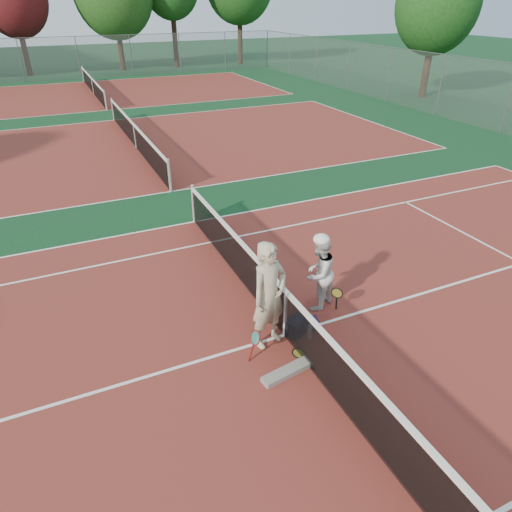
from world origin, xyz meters
The scene contains 18 objects.
ground centered at (0.00, 0.00, 0.00)m, with size 130.00×130.00×0.00m, color #0E341A.
court_main centered at (0.00, 0.00, 0.00)m, with size 23.77×10.97×0.01m, color maroon.
court_far_a centered at (0.00, 13.50, 0.00)m, with size 23.77×10.97×0.01m, color maroon.
court_far_b centered at (0.00, 27.00, 0.00)m, with size 23.77×10.97×0.01m, color maroon.
net_main centered at (0.00, 0.00, 0.51)m, with size 0.10×10.98×1.02m, color black, non-canonical shape.
net_far_a centered at (0.00, 13.50, 0.51)m, with size 0.10×10.98×1.02m, color black, non-canonical shape.
net_far_b centered at (0.00, 27.00, 0.51)m, with size 0.10×10.98×1.02m, color black, non-canonical shape.
fence_back centered at (0.00, 34.00, 1.50)m, with size 32.00×0.06×3.00m, color slate, non-canonical shape.
player_a centered at (-0.35, -0.02, 1.02)m, with size 0.75×0.49×2.05m, color #B9AF8F.
player_b centered at (1.04, 0.57, 0.79)m, with size 0.77×0.60×1.59m, color silver.
racket_red centered at (-0.76, -0.33, 0.29)m, with size 0.21×0.27×0.58m, color maroon, non-canonical shape.
racket_black_held centered at (1.27, 0.23, 0.30)m, with size 0.17×0.27×0.59m, color black, non-canonical shape.
racket_spare centered at (-0.01, -0.57, 0.01)m, with size 0.60×0.27×0.03m, color black, non-canonical shape.
sports_bag_navy centered at (0.22, -0.04, 0.16)m, with size 0.41×0.28×0.32m, color black.
sports_bag_purple centered at (0.53, -0.02, 0.12)m, with size 0.30×0.20×0.24m, color #27102C.
net_cover_canvas centered at (-0.43, -0.92, 0.05)m, with size 0.95×0.22×0.10m, color slate.
water_bottle centered at (0.38, -0.28, 0.15)m, with size 0.09×0.09×0.30m, color silver.
tree_right_1 centered at (18.97, 17.35, 5.16)m, with size 4.85×4.85×7.97m.
Camera 1 is at (-3.28, -5.90, 5.55)m, focal length 32.00 mm.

